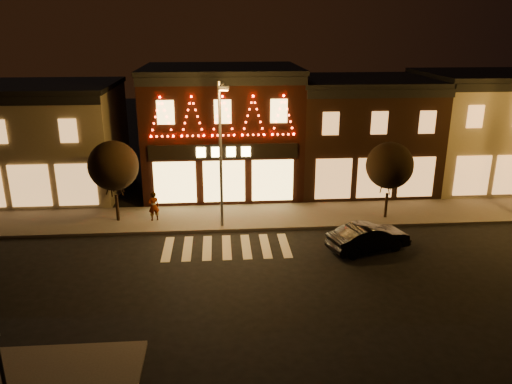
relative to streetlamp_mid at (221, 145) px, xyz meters
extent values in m
plane|color=black|center=(0.16, -6.37, -4.82)|extent=(120.00, 120.00, 0.00)
cube|color=#47423D|center=(2.16, 1.63, -4.75)|extent=(44.00, 4.00, 0.15)
cube|color=#7F755A|center=(-12.84, 7.63, -1.32)|extent=(12.00, 8.00, 7.00)
cube|color=black|center=(-12.84, 7.63, 2.33)|extent=(12.20, 8.20, 0.30)
cube|color=black|center=(0.16, 7.63, -0.82)|extent=(10.00, 8.00, 8.00)
cube|color=black|center=(0.16, 7.63, 3.33)|extent=(10.20, 8.20, 0.30)
cube|color=black|center=(0.16, 3.58, 2.93)|extent=(10.00, 0.25, 0.50)
cube|color=black|center=(0.16, 3.53, -1.22)|extent=(9.00, 0.15, 0.90)
cube|color=#FFD87F|center=(0.16, 3.43, -1.22)|extent=(3.40, 0.08, 0.60)
cube|color=black|center=(9.66, 7.63, -1.22)|extent=(9.00, 8.00, 7.20)
cube|color=black|center=(9.66, 7.63, 2.53)|extent=(9.20, 8.20, 0.30)
cube|color=black|center=(9.66, 3.58, 2.13)|extent=(9.00, 0.25, 0.50)
cube|color=#7F755A|center=(18.66, 7.63, -1.07)|extent=(9.00, 8.00, 7.50)
cube|color=black|center=(18.66, 7.63, 2.83)|extent=(9.20, 8.20, 0.30)
cylinder|color=#59595E|center=(-0.03, 0.23, -0.69)|extent=(0.16, 0.16, 7.96)
cylinder|color=#59595E|center=(0.08, -0.55, 3.19)|extent=(0.32, 1.59, 0.10)
cube|color=#59595E|center=(0.19, -1.34, 3.14)|extent=(0.53, 0.35, 0.18)
cube|color=orange|center=(0.19, -1.34, 3.03)|extent=(0.40, 0.25, 0.05)
cylinder|color=black|center=(-6.00, 1.48, -3.91)|extent=(0.17, 0.17, 1.52)
sphere|color=black|center=(-6.00, 1.48, -1.41)|extent=(2.79, 2.79, 2.79)
cylinder|color=black|center=(9.53, 0.82, -3.94)|extent=(0.16, 0.16, 1.46)
sphere|color=black|center=(9.53, 0.82, -1.54)|extent=(2.67, 2.67, 2.67)
imported|color=black|center=(7.29, -3.27, -4.13)|extent=(4.46, 2.70, 1.39)
imported|color=gray|center=(-3.92, 1.35, -3.82)|extent=(0.72, 0.59, 1.71)
camera|label=1|loc=(-0.14, -25.79, 6.01)|focal=34.99mm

